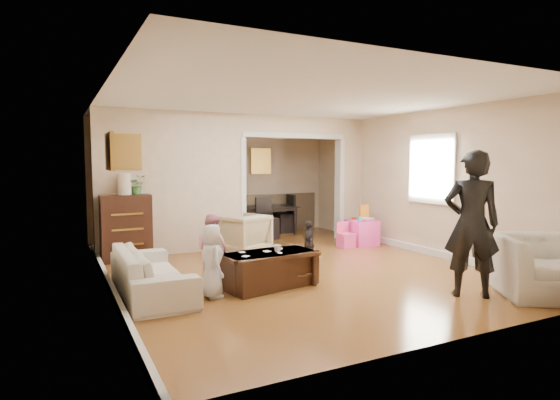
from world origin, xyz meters
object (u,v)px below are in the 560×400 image
dresser (126,228)px  table_lamp (125,184)px  coffee_cup (277,249)px  child_toddler (309,244)px  play_table (362,232)px  adult_person (472,224)px  armchair_front (546,266)px  dining_table (256,220)px  armchair_back (243,234)px  cyan_cup (360,219)px  sofa (151,272)px  child_kneel_a (212,261)px  coffee_table (269,269)px  child_kneel_b (212,251)px

dresser → table_lamp: 0.74m
coffee_cup → child_toddler: (0.95, 0.80, -0.14)m
play_table → adult_person: 3.69m
coffee_cup → table_lamp: bearing=121.2°
armchair_front → play_table: 3.91m
coffee_cup → child_toddler: 1.25m
dining_table → child_toddler: (-0.55, -3.41, 0.05)m
armchair_back → table_lamp: table_lamp is taller
armchair_back → play_table: 2.48m
armchair_front → child_toddler: armchair_front is taller
cyan_cup → dining_table: 2.60m
sofa → play_table: (4.49, 1.63, -0.03)m
cyan_cup → child_kneel_a: size_ratio=0.09×
sofa → coffee_cup: size_ratio=19.54×
armchair_back → table_lamp: 2.26m
coffee_table → play_table: play_table is taller
armchair_front → child_kneel_a: bearing=-174.4°
play_table → child_toddler: bearing=-147.8°
play_table → child_toddler: 2.30m
adult_person → child_toddler: 2.55m
dresser → coffee_table: bearing=-59.9°
sofa → coffee_cup: (1.59, -0.39, 0.23)m
armchair_back → cyan_cup: (2.36, -0.35, 0.18)m
dresser → coffee_table: 2.99m
play_table → child_toddler: size_ratio=0.70×
dresser → adult_person: 5.43m
child_kneel_a → sofa: bearing=51.5°
child_kneel_a → dining_table: bearing=-30.6°
child_kneel_a → child_kneel_b: bearing=-19.4°
table_lamp → child_kneel_b: (0.79, -2.27, -0.81)m
play_table → coffee_table: bearing=-146.6°
armchair_front → dining_table: armchair_front is taller
child_kneel_a → child_toddler: size_ratio=1.22×
sofa → child_toddler: 2.57m
table_lamp → dining_table: 3.61m
dining_table → child_kneel_b: size_ratio=1.87×
table_lamp → play_table: table_lamp is taller
armchair_back → play_table: (2.46, -0.30, -0.11)m
coffee_table → dining_table: dining_table is taller
child_kneel_a → child_toddler: (1.90, 0.90, -0.08)m
table_lamp → adult_person: adult_person is taller
sofa → armchair_back: bearing=-46.4°
dresser → play_table: (4.48, -0.60, -0.31)m
sofa → armchair_front: (4.40, -2.28, 0.09)m
dresser → adult_person: (3.54, -4.10, 0.35)m
child_kneel_b → sofa: bearing=55.9°
dresser → table_lamp: (0.00, 0.00, 0.74)m
cyan_cup → armchair_front: bearing=-89.8°
table_lamp → play_table: size_ratio=0.69×
child_kneel_b → armchair_back: bearing=-63.1°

